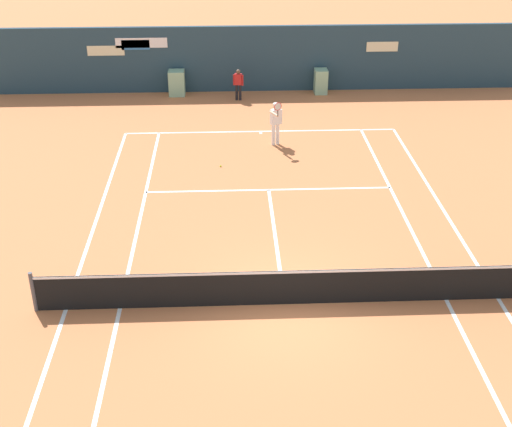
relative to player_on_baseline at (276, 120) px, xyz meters
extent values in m
plane|color=#C67042|center=(-0.49, -10.29, -0.98)|extent=(80.00, 80.00, 0.00)
cube|color=white|center=(-0.49, 1.41, -0.98)|extent=(10.60, 0.10, 0.01)
cube|color=white|center=(-5.79, -10.29, -0.98)|extent=(0.10, 23.40, 0.01)
cube|color=white|center=(-4.49, -10.29, -0.98)|extent=(0.10, 23.40, 0.01)
cube|color=white|center=(3.51, -10.29, -0.98)|extent=(0.10, 23.40, 0.01)
cube|color=white|center=(4.81, -10.29, -0.98)|extent=(0.10, 23.40, 0.01)
cube|color=white|center=(-0.49, -3.89, -0.98)|extent=(8.00, 0.10, 0.01)
cube|color=white|center=(-0.49, -7.09, -0.98)|extent=(0.10, 6.40, 0.01)
cube|color=white|center=(-0.49, 1.26, -0.98)|extent=(0.10, 0.24, 0.01)
cylinder|color=#4C4C51|center=(-6.49, -10.29, -0.45)|extent=(0.10, 0.10, 1.07)
cube|color=black|center=(-0.49, -10.29, -0.51)|extent=(12.00, 0.03, 0.95)
cube|color=white|center=(-0.49, -10.29, -0.06)|extent=(12.00, 0.04, 0.06)
cube|color=#233D4C|center=(-0.49, 6.71, 0.49)|extent=(25.00, 0.24, 2.95)
cube|color=white|center=(-5.53, 6.57, 1.30)|extent=(2.29, 0.02, 0.44)
cube|color=beige|center=(5.26, 6.57, 1.01)|extent=(1.43, 0.02, 0.44)
cube|color=beige|center=(-7.13, 6.57, 0.97)|extent=(1.64, 0.02, 0.44)
cube|color=#2D6BA8|center=(-5.80, 6.57, 1.21)|extent=(1.25, 0.02, 0.44)
cube|color=#8CB793|center=(-4.04, 6.16, -0.42)|extent=(0.71, 0.70, 1.13)
cube|color=#8CB793|center=(2.48, 6.16, -0.43)|extent=(0.57, 0.70, 1.10)
cylinder|color=white|center=(0.08, 0.07, -0.57)|extent=(0.13, 0.13, 0.82)
cylinder|color=white|center=(-0.09, -0.01, -0.57)|extent=(0.13, 0.13, 0.82)
cube|color=white|center=(-0.01, 0.03, 0.12)|extent=(0.42, 0.34, 0.57)
sphere|color=beige|center=(-0.01, 0.03, 0.52)|extent=(0.23, 0.23, 0.23)
cylinder|color=white|center=(-0.01, 0.03, 0.61)|extent=(0.21, 0.21, 0.06)
cylinder|color=white|center=(0.20, 0.12, 0.08)|extent=(0.09, 0.09, 0.55)
cylinder|color=beige|center=(-0.09, -0.32, 0.36)|extent=(0.31, 0.54, 0.09)
cylinder|color=black|center=(0.02, -0.57, 0.47)|extent=(0.03, 0.03, 0.22)
torus|color=#DB3838|center=(0.02, -0.57, 0.72)|extent=(0.29, 0.15, 0.30)
cylinder|color=silver|center=(0.02, -0.57, 0.72)|extent=(0.24, 0.11, 0.26)
cylinder|color=black|center=(-1.20, 5.30, -0.63)|extent=(0.11, 0.11, 0.70)
cylinder|color=black|center=(-1.36, 5.33, -0.63)|extent=(0.11, 0.11, 0.70)
cube|color=#AD1E1E|center=(-1.28, 5.32, -0.03)|extent=(0.34, 0.23, 0.49)
sphere|color=brown|center=(-1.28, 5.32, 0.31)|extent=(0.19, 0.19, 0.19)
cylinder|color=#AD1E1E|center=(-1.09, 5.28, -0.07)|extent=(0.07, 0.07, 0.47)
cylinder|color=#AD1E1E|center=(-1.47, 5.35, -0.07)|extent=(0.07, 0.07, 0.47)
sphere|color=#CCE033|center=(-2.07, -1.96, -0.95)|extent=(0.07, 0.07, 0.07)
camera|label=1|loc=(-1.80, -24.05, 8.81)|focal=48.22mm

